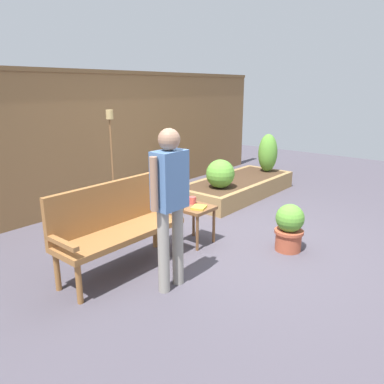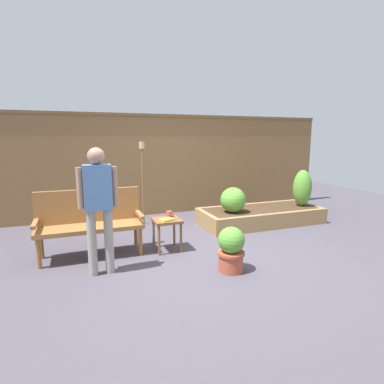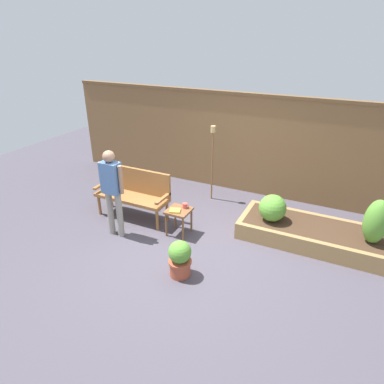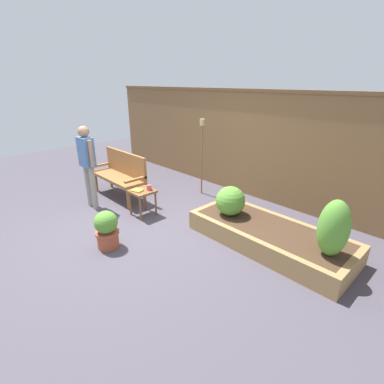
# 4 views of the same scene
# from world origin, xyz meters

# --- Properties ---
(ground_plane) EXTENTS (14.00, 14.00, 0.00)m
(ground_plane) POSITION_xyz_m (0.00, 0.00, 0.00)
(ground_plane) COLOR #47424C
(fence_back) EXTENTS (8.40, 0.14, 2.16)m
(fence_back) POSITION_xyz_m (0.00, 2.60, 1.09)
(fence_back) COLOR brown
(fence_back) RESTS_ON ground_plane
(garden_bench) EXTENTS (1.44, 0.48, 0.94)m
(garden_bench) POSITION_xyz_m (-1.40, 0.56, 0.54)
(garden_bench) COLOR #936033
(garden_bench) RESTS_ON ground_plane
(side_table) EXTENTS (0.40, 0.40, 0.48)m
(side_table) POSITION_xyz_m (-0.33, 0.35, 0.40)
(side_table) COLOR brown
(side_table) RESTS_ON ground_plane
(cup_on_table) EXTENTS (0.13, 0.09, 0.09)m
(cup_on_table) POSITION_xyz_m (-0.26, 0.45, 0.53)
(cup_on_table) COLOR #CC4C47
(cup_on_table) RESTS_ON side_table
(book_on_table) EXTENTS (0.22, 0.21, 0.03)m
(book_on_table) POSITION_xyz_m (-0.36, 0.27, 0.49)
(book_on_table) COLOR gold
(book_on_table) RESTS_ON side_table
(potted_boxwood) EXTENTS (0.34, 0.34, 0.58)m
(potted_boxwood) POSITION_xyz_m (0.22, -0.65, 0.30)
(potted_boxwood) COLOR #A84C33
(potted_boxwood) RESTS_ON ground_plane
(raised_planter_bed) EXTENTS (2.40, 1.00, 0.30)m
(raised_planter_bed) POSITION_xyz_m (1.81, 1.12, 0.15)
(raised_planter_bed) COLOR #997547
(raised_planter_bed) RESTS_ON ground_plane
(shrub_near_bench) EXTENTS (0.47, 0.47, 0.47)m
(shrub_near_bench) POSITION_xyz_m (1.14, 1.02, 0.53)
(shrub_near_bench) COLOR brown
(shrub_near_bench) RESTS_ON raised_planter_bed
(shrub_far_corner) EXTENTS (0.36, 0.36, 0.73)m
(shrub_far_corner) POSITION_xyz_m (2.71, 1.02, 0.67)
(shrub_far_corner) COLOR brown
(shrub_far_corner) RESTS_ON raised_planter_bed
(tiki_torch) EXTENTS (0.10, 0.10, 1.59)m
(tiki_torch) POSITION_xyz_m (-0.36, 1.89, 1.10)
(tiki_torch) COLOR brown
(tiki_torch) RESTS_ON ground_plane
(person_by_bench) EXTENTS (0.47, 0.20, 1.56)m
(person_by_bench) POSITION_xyz_m (-1.31, -0.16, 0.93)
(person_by_bench) COLOR gray
(person_by_bench) RESTS_ON ground_plane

